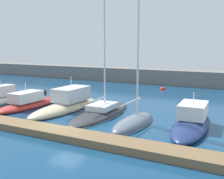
# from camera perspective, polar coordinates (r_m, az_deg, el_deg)

# --- Properties ---
(ground_plane) EXTENTS (120.00, 120.00, 0.00)m
(ground_plane) POSITION_cam_1_polar(r_m,az_deg,el_deg) (22.18, -9.41, -8.36)
(ground_plane) COLOR navy
(dock_pier) EXTENTS (37.97, 1.90, 0.54)m
(dock_pier) POSITION_cam_1_polar(r_m,az_deg,el_deg) (20.96, -11.96, -8.70)
(dock_pier) COLOR brown
(dock_pier) RESTS_ON ground_plane
(breakwater_seawall) EXTENTS (108.00, 3.28, 2.53)m
(breakwater_seawall) POSITION_cam_1_polar(r_m,az_deg,el_deg) (48.31, 12.05, 2.54)
(breakwater_seawall) COLOR slate
(breakwater_seawall) RESTS_ON ground_plane
(motorboat_red_third) EXTENTS (2.75, 9.34, 3.00)m
(motorboat_red_third) POSITION_cam_1_polar(r_m,az_deg,el_deg) (31.17, -16.94, -2.64)
(motorboat_red_third) COLOR #B72D28
(motorboat_red_third) RESTS_ON ground_plane
(motorboat_sand_fourth) EXTENTS (3.05, 10.52, 3.84)m
(motorboat_sand_fourth) POSITION_cam_1_polar(r_m,az_deg,el_deg) (28.94, -9.32, -3.04)
(motorboat_sand_fourth) COLOR beige
(motorboat_sand_fourth) RESTS_ON ground_plane
(sailboat_charcoal_fifth) EXTENTS (3.33, 10.54, 21.66)m
(sailboat_charcoal_fifth) POSITION_cam_1_polar(r_m,az_deg,el_deg) (26.37, -2.29, -4.60)
(sailboat_charcoal_fifth) COLOR #2D2D33
(sailboat_charcoal_fifth) RESTS_ON ground_plane
(sailboat_slate_sixth) EXTENTS (2.21, 6.86, 10.92)m
(sailboat_slate_sixth) POSITION_cam_1_polar(r_m,az_deg,el_deg) (23.12, 4.50, -6.92)
(sailboat_slate_sixth) COLOR slate
(sailboat_slate_sixth) RESTS_ON ground_plane
(motorboat_navy_seventh) EXTENTS (3.13, 9.76, 3.13)m
(motorboat_navy_seventh) POSITION_cam_1_polar(r_m,az_deg,el_deg) (23.25, 16.33, -6.39)
(motorboat_navy_seventh) COLOR navy
(motorboat_navy_seventh) RESTS_ON ground_plane
(mooring_buoy_white) EXTENTS (0.64, 0.64, 0.64)m
(mooring_buoy_white) POSITION_cam_1_polar(r_m,az_deg,el_deg) (33.93, 5.54, -2.18)
(mooring_buoy_white) COLOR white
(mooring_buoy_white) RESTS_ON ground_plane
(mooring_buoy_red) EXTENTS (0.87, 0.87, 0.87)m
(mooring_buoy_red) POSITION_cam_1_polar(r_m,az_deg,el_deg) (42.32, 10.50, -0.04)
(mooring_buoy_red) COLOR red
(mooring_buoy_red) RESTS_ON ground_plane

